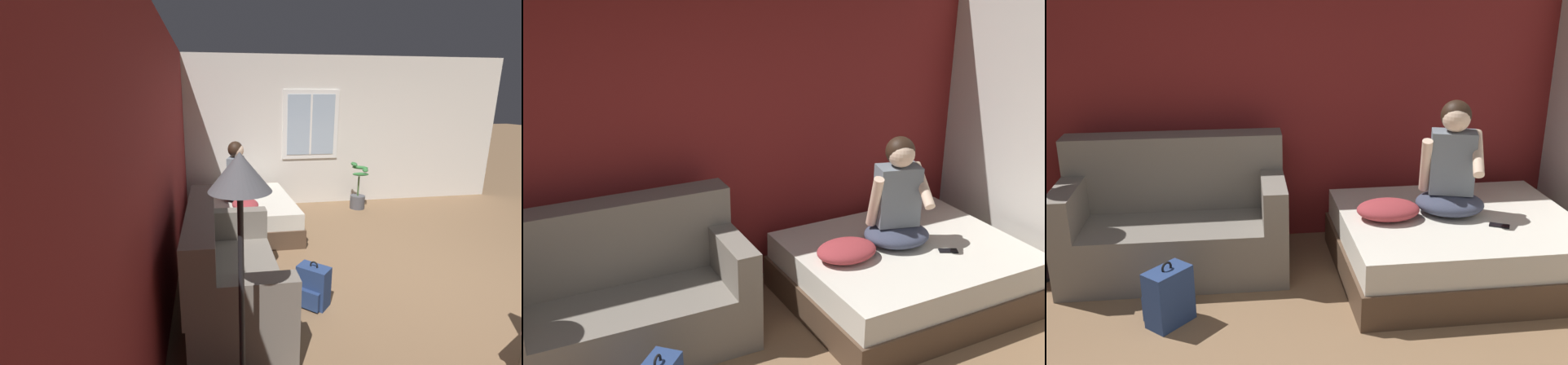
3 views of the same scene
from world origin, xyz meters
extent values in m
cube|color=maroon|center=(0.00, 2.75, 1.35)|extent=(11.15, 0.16, 2.70)
cube|color=#4C3828|center=(1.96, 1.77, 0.13)|extent=(1.81, 1.48, 0.26)
cube|color=beige|center=(1.96, 1.77, 0.37)|extent=(1.76, 1.44, 0.22)
cube|color=slate|center=(-0.20, 2.07, 0.22)|extent=(1.71, 0.83, 0.44)
cube|color=slate|center=(-0.19, 2.37, 0.74)|extent=(1.70, 0.27, 0.60)
cube|color=slate|center=(0.56, 2.06, 0.60)|extent=(0.19, 0.80, 0.32)
ellipsoid|color=#383D51|center=(1.91, 1.84, 0.56)|extent=(0.62, 0.57, 0.16)
cube|color=slate|center=(1.92, 1.88, 0.88)|extent=(0.37, 0.28, 0.48)
cylinder|color=beige|center=(1.71, 1.89, 0.86)|extent=(0.14, 0.23, 0.44)
cylinder|color=beige|center=(2.06, 1.76, 0.98)|extent=(0.18, 0.38, 0.29)
sphere|color=beige|center=(1.91, 1.86, 1.23)|extent=(0.21, 0.21, 0.21)
ellipsoid|color=black|center=(1.92, 1.88, 1.24)|extent=(0.28, 0.27, 0.23)
torus|color=black|center=(-0.19, 1.32, 0.42)|extent=(0.07, 0.07, 0.09)
ellipsoid|color=#993338|center=(1.41, 1.80, 0.55)|extent=(0.48, 0.36, 0.14)
cube|color=black|center=(2.19, 1.54, 0.48)|extent=(0.16, 0.13, 0.01)
camera|label=1|loc=(-3.12, 2.30, 1.99)|focal=24.00mm
camera|label=2|loc=(-0.88, -1.66, 2.65)|focal=42.00mm
camera|label=3|loc=(0.25, -2.35, 2.27)|focal=42.00mm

